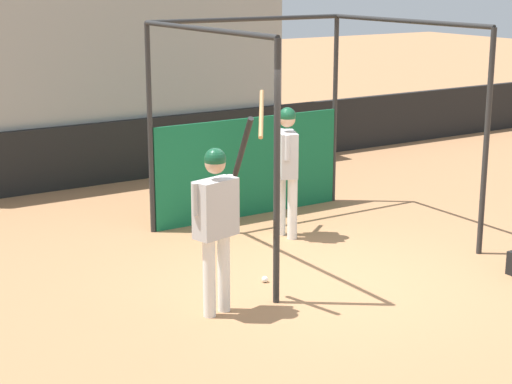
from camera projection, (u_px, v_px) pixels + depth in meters
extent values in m
plane|color=#A8754C|center=(325.00, 280.00, 9.85)|extent=(60.00, 60.00, 0.00)
cube|color=black|center=(123.00, 151.00, 14.38)|extent=(24.00, 0.12, 1.03)
cube|color=#9E9E99|center=(76.00, 78.00, 15.81)|extent=(6.50, 4.00, 3.08)
cube|color=#1E6B3D|center=(32.00, 121.00, 13.90)|extent=(0.45, 0.40, 0.10)
cube|color=#1E6B3D|center=(28.00, 106.00, 13.99)|extent=(0.45, 0.06, 0.40)
cube|color=#1E6B3D|center=(64.00, 118.00, 14.19)|extent=(0.45, 0.40, 0.10)
cube|color=#1E6B3D|center=(60.00, 103.00, 14.28)|extent=(0.45, 0.06, 0.40)
cube|color=#1E6B3D|center=(96.00, 115.00, 14.47)|extent=(0.45, 0.40, 0.10)
cube|color=#1E6B3D|center=(91.00, 101.00, 14.56)|extent=(0.45, 0.06, 0.40)
cube|color=#1E6B3D|center=(126.00, 113.00, 14.76)|extent=(0.45, 0.40, 0.10)
cube|color=#1E6B3D|center=(121.00, 98.00, 14.84)|extent=(0.45, 0.06, 0.40)
cube|color=#1E6B3D|center=(154.00, 110.00, 15.04)|extent=(0.45, 0.40, 0.10)
cube|color=#1E6B3D|center=(150.00, 96.00, 15.13)|extent=(0.45, 0.06, 0.40)
cube|color=#1E6B3D|center=(182.00, 107.00, 15.32)|extent=(0.45, 0.40, 0.10)
cube|color=#1E6B3D|center=(177.00, 93.00, 15.41)|extent=(0.45, 0.06, 0.40)
cube|color=#1E6B3D|center=(209.00, 105.00, 15.61)|extent=(0.45, 0.40, 0.10)
cube|color=#1E6B3D|center=(204.00, 91.00, 15.70)|extent=(0.45, 0.06, 0.40)
cube|color=#1E6B3D|center=(235.00, 102.00, 15.89)|extent=(0.45, 0.40, 0.10)
cube|color=#1E6B3D|center=(230.00, 89.00, 15.98)|extent=(0.45, 0.06, 0.40)
cube|color=#1E6B3D|center=(15.00, 91.00, 14.46)|extent=(0.45, 0.40, 0.10)
cube|color=#1E6B3D|center=(11.00, 76.00, 14.55)|extent=(0.45, 0.06, 0.40)
cube|color=#1E6B3D|center=(47.00, 89.00, 14.74)|extent=(0.45, 0.40, 0.10)
cube|color=#1E6B3D|center=(43.00, 74.00, 14.83)|extent=(0.45, 0.06, 0.40)
cube|color=#1E6B3D|center=(77.00, 87.00, 15.03)|extent=(0.45, 0.40, 0.10)
cube|color=#1E6B3D|center=(73.00, 72.00, 15.11)|extent=(0.45, 0.06, 0.40)
cube|color=#1E6B3D|center=(107.00, 84.00, 15.31)|extent=(0.45, 0.40, 0.10)
cube|color=#1E6B3D|center=(102.00, 71.00, 15.40)|extent=(0.45, 0.06, 0.40)
cube|color=#1E6B3D|center=(135.00, 82.00, 15.59)|extent=(0.45, 0.40, 0.10)
cube|color=#1E6B3D|center=(130.00, 69.00, 15.68)|extent=(0.45, 0.06, 0.40)
cube|color=#1E6B3D|center=(162.00, 80.00, 15.88)|extent=(0.45, 0.40, 0.10)
cube|color=#1E6B3D|center=(157.00, 67.00, 15.97)|extent=(0.45, 0.06, 0.40)
cube|color=#1E6B3D|center=(188.00, 78.00, 16.16)|extent=(0.45, 0.40, 0.10)
cube|color=#1E6B3D|center=(183.00, 65.00, 16.25)|extent=(0.45, 0.06, 0.40)
cube|color=#1E6B3D|center=(213.00, 77.00, 16.45)|extent=(0.45, 0.40, 0.10)
cube|color=#1E6B3D|center=(209.00, 64.00, 16.54)|extent=(0.45, 0.06, 0.40)
cube|color=#1E6B3D|center=(0.00, 63.00, 15.01)|extent=(0.45, 0.40, 0.10)
cube|color=#1E6B3D|center=(31.00, 61.00, 15.30)|extent=(0.45, 0.40, 0.10)
cube|color=#1E6B3D|center=(27.00, 48.00, 15.38)|extent=(0.45, 0.06, 0.40)
cube|color=#1E6B3D|center=(60.00, 60.00, 15.58)|extent=(0.45, 0.40, 0.10)
cube|color=#1E6B3D|center=(56.00, 46.00, 15.67)|extent=(0.45, 0.06, 0.40)
cube|color=#1E6B3D|center=(89.00, 58.00, 15.86)|extent=(0.45, 0.40, 0.10)
cube|color=#1E6B3D|center=(85.00, 45.00, 15.95)|extent=(0.45, 0.06, 0.40)
cube|color=#1E6B3D|center=(116.00, 57.00, 16.15)|extent=(0.45, 0.40, 0.10)
cube|color=#1E6B3D|center=(112.00, 44.00, 16.24)|extent=(0.45, 0.06, 0.40)
cube|color=#1E6B3D|center=(143.00, 55.00, 16.43)|extent=(0.45, 0.40, 0.10)
cube|color=#1E6B3D|center=(139.00, 42.00, 16.52)|extent=(0.45, 0.06, 0.40)
cube|color=#1E6B3D|center=(169.00, 54.00, 16.72)|extent=(0.45, 0.40, 0.10)
cube|color=#1E6B3D|center=(164.00, 41.00, 16.81)|extent=(0.45, 0.06, 0.40)
cube|color=#1E6B3D|center=(193.00, 52.00, 17.00)|extent=(0.45, 0.40, 0.10)
cube|color=#1E6B3D|center=(189.00, 40.00, 17.09)|extent=(0.45, 0.06, 0.40)
cube|color=#1E6B3D|center=(16.00, 36.00, 15.85)|extent=(0.45, 0.40, 0.10)
cube|color=#1E6B3D|center=(12.00, 23.00, 15.94)|extent=(0.45, 0.06, 0.40)
cube|color=#1E6B3D|center=(44.00, 35.00, 16.13)|extent=(0.45, 0.40, 0.10)
cube|color=#1E6B3D|center=(41.00, 22.00, 16.22)|extent=(0.45, 0.06, 0.40)
cube|color=#1E6B3D|center=(72.00, 34.00, 16.42)|extent=(0.45, 0.40, 0.10)
cube|color=#1E6B3D|center=(68.00, 21.00, 16.51)|extent=(0.45, 0.06, 0.40)
cube|color=#1E6B3D|center=(99.00, 33.00, 16.70)|extent=(0.45, 0.40, 0.10)
cube|color=#1E6B3D|center=(95.00, 20.00, 16.79)|extent=(0.45, 0.06, 0.40)
cube|color=#1E6B3D|center=(125.00, 32.00, 16.99)|extent=(0.45, 0.40, 0.10)
cube|color=#1E6B3D|center=(121.00, 19.00, 17.08)|extent=(0.45, 0.06, 0.40)
cube|color=#1E6B3D|center=(150.00, 31.00, 17.27)|extent=(0.45, 0.40, 0.10)
cube|color=#1E6B3D|center=(146.00, 19.00, 17.36)|extent=(0.45, 0.06, 0.40)
cube|color=#1E6B3D|center=(175.00, 30.00, 17.56)|extent=(0.45, 0.40, 0.10)
cube|color=#1E6B3D|center=(170.00, 18.00, 17.64)|extent=(0.45, 0.06, 0.40)
cube|color=#1E6B3D|center=(1.00, 12.00, 16.40)|extent=(0.45, 0.40, 0.10)
cube|color=#1E6B3D|center=(30.00, 12.00, 16.69)|extent=(0.45, 0.40, 0.10)
cube|color=#1E6B3D|center=(57.00, 11.00, 16.97)|extent=(0.45, 0.40, 0.10)
cube|color=#1E6B3D|center=(83.00, 10.00, 17.26)|extent=(0.45, 0.40, 0.10)
cube|color=#1E6B3D|center=(108.00, 10.00, 17.54)|extent=(0.45, 0.40, 0.10)
cube|color=#1E6B3D|center=(133.00, 9.00, 17.83)|extent=(0.45, 0.40, 0.10)
cube|color=#1E6B3D|center=(157.00, 8.00, 18.11)|extent=(0.45, 0.40, 0.10)
cylinder|color=#282828|center=(277.00, 175.00, 8.84)|extent=(0.07, 0.07, 2.81)
cylinder|color=#282828|center=(486.00, 144.00, 10.43)|extent=(0.07, 0.07, 2.81)
cylinder|color=#282828|center=(150.00, 130.00, 11.33)|extent=(0.07, 0.07, 2.81)
cylinder|color=#282828|center=(335.00, 111.00, 12.92)|extent=(0.07, 0.07, 2.81)
cylinder|color=#282828|center=(204.00, 29.00, 9.73)|extent=(0.06, 3.04, 0.06)
cylinder|color=#282828|center=(407.00, 21.00, 11.32)|extent=(0.06, 3.04, 0.06)
cylinder|color=#282828|center=(248.00, 19.00, 11.77)|extent=(3.07, 0.06, 0.06)
cube|color=#14663D|center=(249.00, 167.00, 12.28)|extent=(3.00, 0.03, 1.44)
cylinder|color=white|center=(292.00, 208.00, 11.27)|extent=(0.17, 0.17, 0.84)
cylinder|color=white|center=(281.00, 205.00, 11.44)|extent=(0.17, 0.17, 0.84)
cube|color=#B7B7B7|center=(287.00, 154.00, 11.18)|extent=(0.38, 0.49, 0.59)
sphere|color=tan|center=(287.00, 119.00, 11.06)|extent=(0.21, 0.21, 0.21)
sphere|color=#144C2D|center=(287.00, 116.00, 11.05)|extent=(0.22, 0.22, 0.22)
cylinder|color=#B7B7B7|center=(287.00, 148.00, 10.92)|extent=(0.09, 0.09, 0.33)
cylinder|color=#B7B7B7|center=(281.00, 141.00, 11.36)|extent=(0.09, 0.09, 0.33)
cylinder|color=#AD7F4C|center=(261.00, 114.00, 11.26)|extent=(0.47, 0.65, 0.55)
sphere|color=#AD7F4C|center=(288.00, 133.00, 11.31)|extent=(0.08, 0.08, 0.08)
cylinder|color=white|center=(209.00, 278.00, 8.72)|extent=(0.16, 0.16, 0.84)
cylinder|color=white|center=(224.00, 273.00, 8.86)|extent=(0.16, 0.16, 0.84)
cube|color=#B7B7B7|center=(216.00, 208.00, 8.61)|extent=(0.50, 0.32, 0.59)
sphere|color=tan|center=(215.00, 164.00, 8.50)|extent=(0.21, 0.21, 0.21)
sphere|color=#144C2D|center=(215.00, 159.00, 8.48)|extent=(0.22, 0.22, 0.22)
cylinder|color=#B7B7B7|center=(195.00, 199.00, 8.44)|extent=(0.08, 0.08, 0.33)
cylinder|color=#B7B7B7|center=(230.00, 190.00, 8.77)|extent=(0.08, 0.08, 0.33)
cylinder|color=black|center=(242.00, 150.00, 8.73)|extent=(0.17, 0.56, 0.77)
sphere|color=black|center=(219.00, 187.00, 8.73)|extent=(0.08, 0.08, 0.08)
sphere|color=white|center=(265.00, 279.00, 9.77)|extent=(0.07, 0.07, 0.07)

